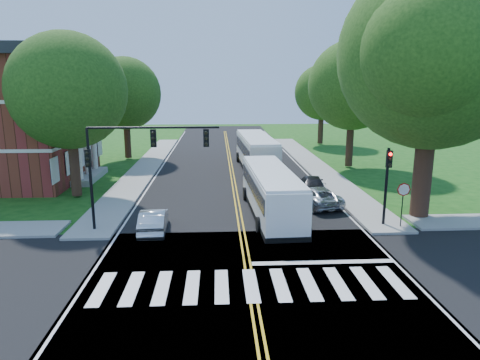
{
  "coord_description": "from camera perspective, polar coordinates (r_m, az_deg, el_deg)",
  "views": [
    {
      "loc": [
        -1.3,
        -16.5,
        8.05
      ],
      "look_at": [
        0.02,
        8.39,
        2.4
      ],
      "focal_mm": 32.0,
      "sensor_mm": 36.0,
      "label": 1
    }
  ],
  "objects": [
    {
      "name": "bus_lead",
      "position": [
        26.68,
        4.13,
        -1.45
      ],
      "size": [
        3.02,
        11.09,
        2.84
      ],
      "rotation": [
        0.0,
        0.0,
        3.18
      ],
      "color": "white",
      "rests_on": "road"
    },
    {
      "name": "tree_east_far",
      "position": [
        58.18,
        10.89,
        11.38
      ],
      "size": [
        7.2,
        7.2,
        10.34
      ],
      "color": "#311A13",
      "rests_on": "ground"
    },
    {
      "name": "suv",
      "position": [
        29.14,
        10.08,
        -2.12
      ],
      "size": [
        3.14,
        5.03,
        1.3
      ],
      "primitive_type": "imported",
      "rotation": [
        0.0,
        0.0,
        3.37
      ],
      "color": "#BABDC2",
      "rests_on": "road"
    },
    {
      "name": "sidewalk_nw",
      "position": [
        42.84,
        -12.4,
        1.74
      ],
      "size": [
        2.6,
        40.0,
        0.15
      ],
      "primitive_type": "cube",
      "color": "gray",
      "rests_on": "ground"
    },
    {
      "name": "crosswalk",
      "position": [
        17.96,
        1.48,
        -13.82
      ],
      "size": [
        12.6,
        3.0,
        0.01
      ],
      "primitive_type": "cube",
      "color": "silver",
      "rests_on": "road"
    },
    {
      "name": "road",
      "position": [
        35.45,
        -0.86,
        -0.34
      ],
      "size": [
        14.0,
        96.0,
        0.01
      ],
      "primitive_type": "cube",
      "color": "black",
      "rests_on": "ground"
    },
    {
      "name": "bus_follow",
      "position": [
        40.88,
        2.16,
        3.81
      ],
      "size": [
        3.39,
        12.38,
        3.17
      ],
      "rotation": [
        0.0,
        0.0,
        3.19
      ],
      "color": "white",
      "rests_on": "road"
    },
    {
      "name": "center_line",
      "position": [
        39.36,
        -1.09,
        0.99
      ],
      "size": [
        0.36,
        70.0,
        0.01
      ],
      "primitive_type": "cube",
      "color": "gold",
      "rests_on": "road"
    },
    {
      "name": "stop_sign",
      "position": [
        25.45,
        20.94,
        -1.77
      ],
      "size": [
        0.76,
        0.08,
        2.53
      ],
      "color": "black",
      "rests_on": "ground"
    },
    {
      "name": "stop_bar",
      "position": [
        20.38,
        11.03,
        -10.7
      ],
      "size": [
        6.6,
        0.4,
        0.01
      ],
      "primitive_type": "cube",
      "color": "silver",
      "rests_on": "road"
    },
    {
      "name": "dark_sedan",
      "position": [
        32.54,
        9.53,
        -0.54
      ],
      "size": [
        2.35,
        4.65,
        1.29
      ],
      "primitive_type": "imported",
      "rotation": [
        0.0,
        0.0,
        3.02
      ],
      "color": "black",
      "rests_on": "road"
    },
    {
      "name": "tree_ne_big",
      "position": [
        27.46,
        24.45,
        14.95
      ],
      "size": [
        10.8,
        10.8,
        14.91
      ],
      "color": "#311A13",
      "rests_on": "ground"
    },
    {
      "name": "signal_nw",
      "position": [
        23.67,
        -14.13,
        3.46
      ],
      "size": [
        7.15,
        0.46,
        5.66
      ],
      "color": "black",
      "rests_on": "ground"
    },
    {
      "name": "tree_east_mid",
      "position": [
        42.48,
        14.83,
        12.1
      ],
      "size": [
        8.4,
        8.4,
        11.93
      ],
      "color": "#311A13",
      "rests_on": "ground"
    },
    {
      "name": "edge_line_e",
      "position": [
        40.16,
        8.66,
        1.08
      ],
      "size": [
        0.12,
        70.0,
        0.01
      ],
      "primitive_type": "cube",
      "color": "silver",
      "rests_on": "road"
    },
    {
      "name": "tree_west_far",
      "position": [
        47.52,
        -15.11,
        11.07
      ],
      "size": [
        7.6,
        7.6,
        10.67
      ],
      "color": "#311A13",
      "rests_on": "ground"
    },
    {
      "name": "edge_line_w",
      "position": [
        39.72,
        -10.94,
        0.86
      ],
      "size": [
        0.12,
        70.0,
        0.01
      ],
      "primitive_type": "cube",
      "color": "silver",
      "rests_on": "road"
    },
    {
      "name": "tree_west_near",
      "position": [
        32.17,
        -21.95,
        10.94
      ],
      "size": [
        8.0,
        8.0,
        11.4
      ],
      "color": "#311A13",
      "rests_on": "ground"
    },
    {
      "name": "hatchback",
      "position": [
        24.09,
        -11.46,
        -5.35
      ],
      "size": [
        1.58,
        4.02,
        1.3
      ],
      "primitive_type": "imported",
      "rotation": [
        0.0,
        0.0,
        3.19
      ],
      "color": "silver",
      "rests_on": "road"
    },
    {
      "name": "ground",
      "position": [
        18.41,
        1.35,
        -13.17
      ],
      "size": [
        140.0,
        140.0,
        0.0
      ],
      "primitive_type": "plane",
      "color": "#134812",
      "rests_on": "ground"
    },
    {
      "name": "cross_road",
      "position": [
        18.41,
        1.35,
        -13.15
      ],
      "size": [
        60.0,
        12.0,
        0.01
      ],
      "primitive_type": "cube",
      "color": "black",
      "rests_on": "ground"
    },
    {
      "name": "signal_ne",
      "position": [
        25.35,
        19.04,
        0.49
      ],
      "size": [
        0.3,
        0.46,
        4.4
      ],
      "color": "black",
      "rests_on": "ground"
    },
    {
      "name": "sidewalk_ne",
      "position": [
        43.34,
        9.81,
        1.98
      ],
      "size": [
        2.6,
        40.0,
        0.15
      ],
      "primitive_type": "cube",
      "color": "gray",
      "rests_on": "ground"
    }
  ]
}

